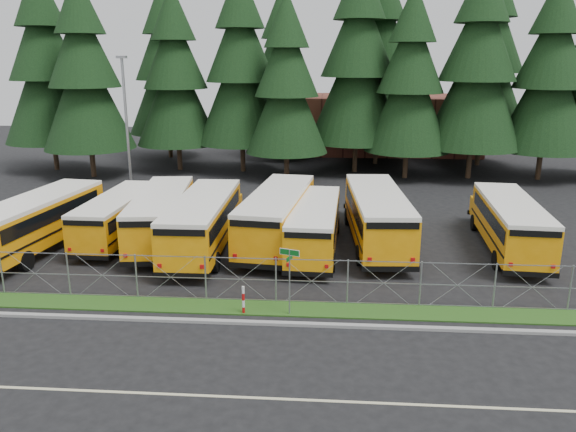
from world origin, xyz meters
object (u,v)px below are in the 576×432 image
object	(u,v)px
bus_2	(163,217)
bus_5	(315,227)
bus_4	(278,217)
bus_3	(205,223)
bus_6	(376,218)
street_sign	(290,268)
bus_0	(42,222)
bus_1	(121,217)
light_standard	(127,123)
bus_east	(508,225)
striped_bollard	(243,300)

from	to	relation	value
bus_2	bus_5	world-z (taller)	bus_2
bus_2	bus_4	xyz separation A→B (m)	(6.48, 0.23, 0.07)
bus_3	bus_6	bearing A→B (deg)	9.70
street_sign	bus_0	bearing A→B (deg)	152.30
bus_1	street_sign	distance (m)	13.80
bus_2	light_standard	distance (m)	11.93
bus_1	bus_4	distance (m)	9.01
bus_3	bus_4	size ratio (longest dim) A/B	0.98
bus_4	bus_5	bearing A→B (deg)	-23.16
bus_2	bus_3	distance (m)	2.90
bus_6	street_sign	size ratio (longest dim) A/B	4.13
bus_2	light_standard	size ratio (longest dim) A/B	1.08
bus_5	bus_east	world-z (taller)	bus_east
bus_6	bus_0	bearing A→B (deg)	-176.79
bus_1	striped_bollard	bearing A→B (deg)	-46.08
bus_3	bus_4	bearing A→B (deg)	20.15
street_sign	bus_5	bearing A→B (deg)	84.20
bus_3	bus_5	distance (m)	5.90
bus_1	bus_east	bearing A→B (deg)	0.51
bus_4	bus_east	bearing A→B (deg)	5.29
bus_2	bus_6	xyz separation A→B (m)	(11.86, 0.42, 0.09)
bus_6	light_standard	xyz separation A→B (m)	(-17.14, 9.48, 3.98)
bus_2	striped_bollard	size ratio (longest dim) A/B	9.13
bus_1	bus_east	size ratio (longest dim) A/B	0.92
bus_3	bus_east	distance (m)	16.23
bus_2	street_sign	size ratio (longest dim) A/B	3.90
bus_0	light_standard	size ratio (longest dim) A/B	1.10
bus_6	striped_bollard	size ratio (longest dim) A/B	9.68
bus_0	street_sign	world-z (taller)	bus_0
bus_6	street_sign	world-z (taller)	bus_6
bus_0	bus_4	distance (m)	12.76
bus_3	bus_4	world-z (taller)	bus_4
street_sign	light_standard	size ratio (longest dim) A/B	0.28
bus_2	bus_5	distance (m)	8.59
bus_5	bus_east	distance (m)	10.33
bus_east	street_sign	world-z (taller)	street_sign
bus_east	bus_6	bearing A→B (deg)	-179.89
striped_bollard	bus_4	bearing A→B (deg)	86.18
bus_0	bus_1	size ratio (longest dim) A/B	1.13
bus_0	bus_5	size ratio (longest dim) A/B	1.09
bus_east	street_sign	size ratio (longest dim) A/B	3.81
striped_bollard	light_standard	distance (m)	22.41
bus_1	bus_0	bearing A→B (deg)	-150.48
bus_0	bus_1	bearing A→B (deg)	34.90
bus_east	street_sign	distance (m)	14.17
bus_1	bus_2	size ratio (longest dim) A/B	0.90
bus_3	bus_5	size ratio (longest dim) A/B	1.10
bus_0	street_sign	xyz separation A→B (m)	(13.88, -7.29, 0.57)
bus_3	bus_4	xyz separation A→B (m)	(3.84, 1.43, 0.03)
bus_2	bus_4	distance (m)	6.48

